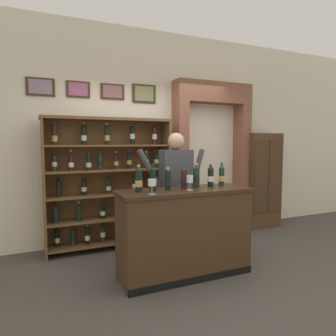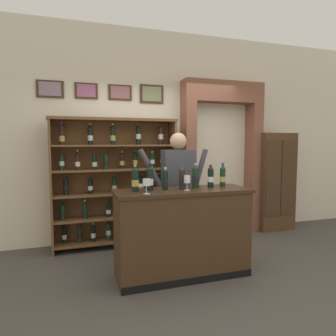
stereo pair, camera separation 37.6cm
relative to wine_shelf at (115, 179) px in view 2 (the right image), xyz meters
name	(u,v)px [view 2 (the right image)]	position (x,y,z in m)	size (l,w,h in m)	color
ground_plane	(192,275)	(0.72, -1.29, -1.02)	(14.00, 14.00, 0.02)	#47423D
back_wall	(155,136)	(0.72, 0.35, 0.66)	(12.00, 0.19, 3.35)	beige
wine_shelf	(115,179)	(0.00, 0.00, 0.00)	(1.84, 0.38, 1.91)	brown
archway_doorway	(219,148)	(1.85, 0.22, 0.45)	(1.42, 0.45, 2.58)	brown
side_cabinet	(274,181)	(2.85, 0.04, -0.15)	(0.67, 0.41, 1.72)	#4C331E
tasting_counter	(183,233)	(0.59, -1.29, -0.50)	(1.58, 0.55, 1.02)	#422B19
shopkeeper	(178,182)	(0.72, -0.78, 0.03)	(0.98, 0.22, 1.69)	#2D3347
tasting_bottle_bianco	(135,179)	(0.04, -1.26, 0.15)	(0.08, 0.08, 0.30)	black
tasting_bottle_brunello	(150,178)	(0.22, -1.24, 0.15)	(0.08, 0.08, 0.31)	black
tasting_bottle_grappa	(165,179)	(0.39, -1.26, 0.14)	(0.07, 0.07, 0.26)	black
tasting_bottle_chianti	(182,179)	(0.60, -1.25, 0.13)	(0.07, 0.07, 0.27)	black
tasting_bottle_rosso	(196,176)	(0.78, -1.22, 0.15)	(0.08, 0.08, 0.30)	black
tasting_bottle_riserva	(211,177)	(0.97, -1.24, 0.14)	(0.07, 0.07, 0.27)	black
tasting_bottle_super_tuscan	(223,176)	(1.14, -1.22, 0.14)	(0.07, 0.07, 0.29)	black
wine_glass_spare	(187,180)	(0.62, -1.37, 0.13)	(0.08, 0.08, 0.17)	silver
wine_glass_center	(147,183)	(0.12, -1.45, 0.13)	(0.08, 0.08, 0.16)	silver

